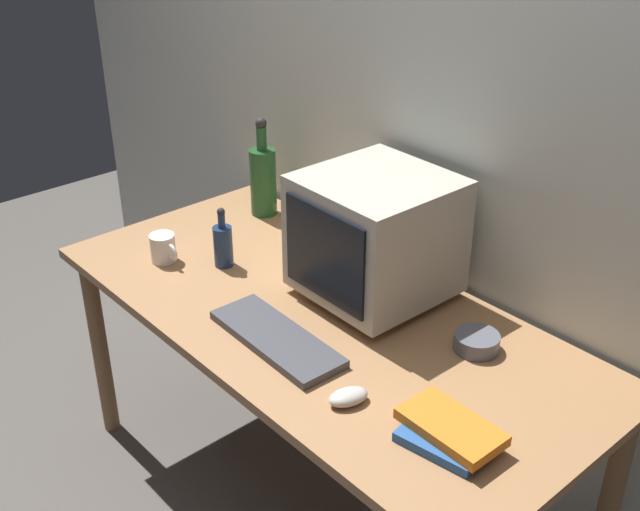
% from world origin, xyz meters
% --- Properties ---
extents(ground_plane, '(6.00, 6.00, 0.00)m').
position_xyz_m(ground_plane, '(0.00, 0.00, 0.00)').
color(ground_plane, '#56514C').
extents(back_wall, '(4.00, 0.08, 2.50)m').
position_xyz_m(back_wall, '(0.00, 0.45, 1.25)').
color(back_wall, beige).
rests_on(back_wall, ground).
extents(desk, '(1.69, 0.78, 0.74)m').
position_xyz_m(desk, '(0.00, 0.00, 0.66)').
color(desk, '#9E7047').
rests_on(desk, ground).
extents(crt_monitor, '(0.39, 0.39, 0.37)m').
position_xyz_m(crt_monitor, '(0.04, 0.18, 0.94)').
color(crt_monitor, '#B2AD9E').
rests_on(crt_monitor, desk).
extents(keyboard, '(0.42, 0.16, 0.02)m').
position_xyz_m(keyboard, '(0.04, -0.19, 0.76)').
color(keyboard, '#3F3F47').
rests_on(keyboard, desk).
extents(computer_mouse, '(0.09, 0.11, 0.04)m').
position_xyz_m(computer_mouse, '(0.35, -0.22, 0.76)').
color(computer_mouse, beige).
rests_on(computer_mouse, desk).
extents(bottle_tall, '(0.09, 0.09, 0.35)m').
position_xyz_m(bottle_tall, '(-0.62, 0.28, 0.88)').
color(bottle_tall, '#1E4C23').
rests_on(bottle_tall, desk).
extents(bottle_short, '(0.06, 0.06, 0.20)m').
position_xyz_m(bottle_short, '(-0.40, -0.05, 0.82)').
color(bottle_short, navy).
rests_on(bottle_short, desk).
extents(book_stack, '(0.24, 0.19, 0.05)m').
position_xyz_m(book_stack, '(0.59, -0.14, 0.77)').
color(book_stack, '#28569E').
rests_on(book_stack, desk).
extents(mug, '(0.12, 0.08, 0.09)m').
position_xyz_m(mug, '(-0.55, -0.17, 0.79)').
color(mug, white).
rests_on(mug, desk).
extents(cd_spindle, '(0.12, 0.12, 0.04)m').
position_xyz_m(cd_spindle, '(0.41, 0.19, 0.77)').
color(cd_spindle, '#595B66').
rests_on(cd_spindle, desk).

